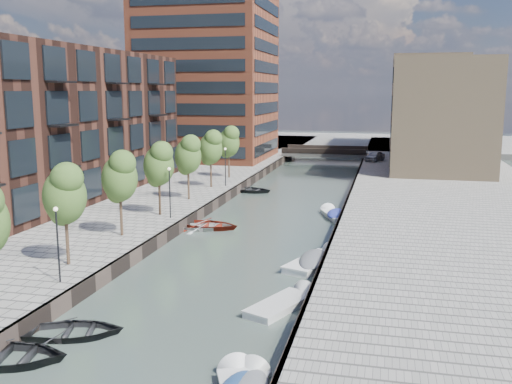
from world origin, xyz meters
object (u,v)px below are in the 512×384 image
(tree_6, at_px, (229,141))
(sloop_4, at_px, (250,192))
(sloop_3, at_px, (207,229))
(motorboat_3, at_px, (334,215))
(sloop_0, at_px, (74,336))
(tree_1, at_px, (64,193))
(tree_2, at_px, (119,175))
(tree_3, at_px, (159,163))
(car, at_px, (375,156))
(motorboat_2, at_px, (286,304))
(tree_4, at_px, (188,154))
(sloop_2, at_px, (208,228))
(motorboat_4, at_px, (317,261))
(bridge, at_px, (325,153))
(tree_5, at_px, (211,147))
(sloop_1, at_px, (7,363))

(tree_6, xyz_separation_m, sloop_4, (3.44, -3.58, -5.31))
(sloop_3, height_order, motorboat_3, motorboat_3)
(sloop_0, bearing_deg, tree_1, 15.14)
(tree_2, bearing_deg, tree_3, 90.00)
(sloop_3, bearing_deg, car, -33.61)
(tree_6, distance_m, motorboat_2, 38.80)
(tree_4, distance_m, sloop_2, 9.55)
(motorboat_4, height_order, car, car)
(bridge, xyz_separation_m, car, (7.86, -5.95, 0.33))
(sloop_4, xyz_separation_m, car, (12.92, 23.63, 1.72))
(tree_5, distance_m, sloop_0, 35.69)
(sloop_4, bearing_deg, motorboat_3, -126.83)
(sloop_0, xyz_separation_m, sloop_4, (-0.97, 38.44, 0.00))
(tree_2, bearing_deg, sloop_2, 60.30)
(bridge, height_order, tree_3, tree_3)
(tree_2, xyz_separation_m, motorboat_4, (13.97, -0.55, -5.09))
(bridge, distance_m, tree_1, 61.71)
(tree_1, distance_m, sloop_4, 32.05)
(sloop_1, distance_m, sloop_3, 23.89)
(sloop_4, xyz_separation_m, motorboat_2, (9.86, -32.49, 0.09))
(car, bearing_deg, motorboat_3, -72.00)
(tree_2, distance_m, sloop_3, 9.58)
(sloop_3, bearing_deg, sloop_2, -27.53)
(tree_6, distance_m, sloop_1, 45.42)
(sloop_1, relative_size, sloop_3, 1.14)
(tree_5, bearing_deg, tree_6, 90.00)
(tree_6, height_order, sloop_0, tree_6)
(tree_2, bearing_deg, tree_4, 90.00)
(tree_2, bearing_deg, motorboat_4, -2.25)
(sloop_0, bearing_deg, motorboat_4, -52.37)
(tree_6, bearing_deg, car, 50.78)
(tree_3, relative_size, sloop_2, 1.18)
(tree_4, xyz_separation_m, tree_5, (0.00, 7.00, 0.00))
(tree_4, distance_m, tree_6, 14.00)
(tree_1, height_order, sloop_0, tree_1)
(tree_5, bearing_deg, sloop_3, -74.01)
(tree_3, bearing_deg, sloop_3, -1.77)
(tree_3, relative_size, sloop_0, 1.29)
(tree_6, relative_size, motorboat_2, 1.20)
(sloop_0, xyz_separation_m, motorboat_3, (9.32, 27.92, 0.19))
(tree_1, xyz_separation_m, tree_2, (0.00, 7.00, 0.00))
(sloop_1, relative_size, car, 1.20)
(tree_1, height_order, tree_4, same)
(bridge, relative_size, motorboat_2, 2.63)
(tree_6, relative_size, sloop_3, 1.34)
(tree_4, height_order, tree_6, same)
(sloop_1, relative_size, sloop_2, 1.00)
(tree_5, xyz_separation_m, motorboat_4, (13.97, -21.55, -5.09))
(sloop_0, relative_size, sloop_4, 0.95)
(sloop_0, relative_size, motorboat_4, 0.80)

